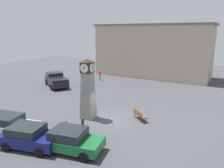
# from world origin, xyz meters

# --- Properties ---
(ground_plane) EXTENTS (77.26, 77.26, 0.00)m
(ground_plane) POSITION_xyz_m (0.00, 0.00, 0.00)
(ground_plane) COLOR #424247
(clock_tower) EXTENTS (1.25, 1.23, 5.34)m
(clock_tower) POSITION_xyz_m (-2.11, -0.60, 2.48)
(clock_tower) COLOR gray
(clock_tower) RESTS_ON ground_plane
(bollard_near_tower) EXTENTS (0.24, 0.24, 0.93)m
(bollard_near_tower) POSITION_xyz_m (-1.34, -2.82, 0.47)
(bollard_near_tower) COLOR #333338
(bollard_near_tower) RESTS_ON ground_plane
(bollard_mid_row) EXTENTS (0.21, 0.21, 0.95)m
(bollard_mid_row) POSITION_xyz_m (-2.13, -3.91, 0.48)
(bollard_mid_row) COLOR brown
(bollard_mid_row) RESTS_ON ground_plane
(car_navy_sedan) EXTENTS (4.81, 2.57, 1.48)m
(car_navy_sedan) POSITION_xyz_m (-6.10, -5.91, 0.76)
(car_navy_sedan) COLOR silver
(car_navy_sedan) RESTS_ON ground_plane
(car_near_tower) EXTENTS (4.25, 2.57, 1.52)m
(car_near_tower) POSITION_xyz_m (-3.05, -6.73, 0.78)
(car_near_tower) COLOR navy
(car_near_tower) RESTS_ON ground_plane
(car_by_building) EXTENTS (4.10, 2.43, 1.49)m
(car_by_building) POSITION_xyz_m (-0.20, -5.96, 0.76)
(car_by_building) COLOR #19602D
(car_by_building) RESTS_ON ground_plane
(pickup_truck) EXTENTS (5.71, 5.14, 1.85)m
(pickup_truck) POSITION_xyz_m (-12.19, 7.50, 0.93)
(pickup_truck) COLOR black
(pickup_truck) RESTS_ON ground_plane
(bench) EXTENTS (1.51, 1.51, 0.90)m
(bench) POSITION_xyz_m (2.27, 0.78, 0.52)
(bench) COLOR brown
(bench) RESTS_ON ground_plane
(pedestrian_by_cars) EXTENTS (0.45, 0.45, 1.65)m
(pedestrian_by_cars) POSITION_xyz_m (-8.48, 13.78, 0.94)
(pedestrian_by_cars) COLOR #338C4C
(pedestrian_by_cars) RESTS_ON ground_plane
(warehouse_blue_far) EXTENTS (20.06, 8.79, 8.81)m
(warehouse_blue_far) POSITION_xyz_m (-1.87, 20.73, 4.42)
(warehouse_blue_far) COLOR #B7A88E
(warehouse_blue_far) RESTS_ON ground_plane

